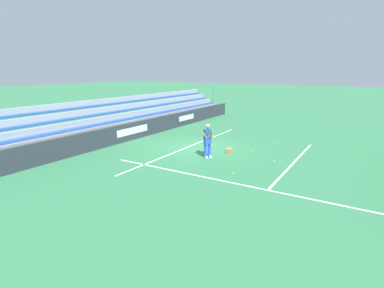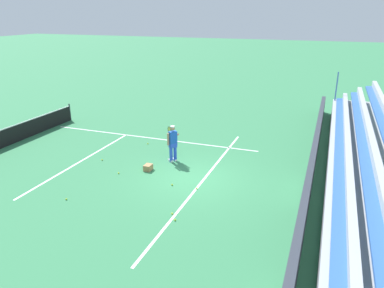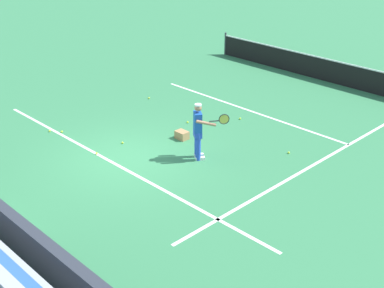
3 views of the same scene
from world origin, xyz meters
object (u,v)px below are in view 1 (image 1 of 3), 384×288
(tennis_ball_far_right, at_px, (215,137))
(tennis_ball_toward_net, at_px, (212,145))
(tennis_player, at_px, (208,140))
(tennis_ball_stray_back, at_px, (252,152))
(ball_box_cardboard, at_px, (229,151))
(tennis_ball_far_left, at_px, (197,143))
(tennis_ball_near_player, at_px, (274,161))
(tennis_ball_midcourt, at_px, (214,135))
(tennis_ball_by_box, at_px, (233,173))
(tennis_ball_on_baseline, at_px, (277,143))

(tennis_ball_far_right, bearing_deg, tennis_ball_toward_net, 23.47)
(tennis_player, relative_size, tennis_ball_stray_back, 25.98)
(tennis_player, xyz_separation_m, ball_box_cardboard, (-1.35, 0.61, -0.76))
(tennis_ball_stray_back, height_order, tennis_ball_far_right, same)
(tennis_ball_toward_net, height_order, tennis_ball_far_right, same)
(tennis_ball_toward_net, height_order, tennis_ball_far_left, same)
(tennis_ball_near_player, xyz_separation_m, tennis_ball_midcourt, (-3.71, -5.27, 0.00))
(tennis_ball_toward_net, distance_m, tennis_ball_by_box, 5.15)
(tennis_ball_near_player, bearing_deg, tennis_ball_toward_net, -107.45)
(tennis_player, distance_m, tennis_ball_by_box, 2.88)
(tennis_player, distance_m, tennis_ball_near_player, 3.43)
(tennis_ball_on_baseline, xyz_separation_m, tennis_ball_midcourt, (0.07, -4.34, 0.00))
(ball_box_cardboard, distance_m, tennis_ball_stray_back, 1.29)
(ball_box_cardboard, bearing_deg, tennis_ball_far_right, -141.31)
(tennis_player, height_order, ball_box_cardboard, tennis_player)
(tennis_ball_toward_net, height_order, tennis_ball_by_box, same)
(tennis_ball_far_left, bearing_deg, tennis_ball_on_baseline, 120.99)
(tennis_ball_near_player, bearing_deg, tennis_ball_on_baseline, -166.13)
(ball_box_cardboard, height_order, tennis_ball_far_left, ball_box_cardboard)
(tennis_player, height_order, tennis_ball_far_left, tennis_player)
(tennis_ball_far_left, distance_m, tennis_ball_by_box, 5.79)
(tennis_ball_far_left, bearing_deg, tennis_ball_midcourt, -176.95)
(tennis_ball_on_baseline, distance_m, tennis_ball_far_right, 4.11)
(tennis_ball_midcourt, bearing_deg, tennis_ball_on_baseline, 90.94)
(tennis_ball_on_baseline, height_order, tennis_ball_midcourt, same)
(tennis_ball_toward_net, bearing_deg, tennis_ball_on_baseline, 127.87)
(tennis_ball_by_box, height_order, tennis_ball_stray_back, same)
(tennis_ball_near_player, bearing_deg, tennis_ball_far_left, -103.64)
(ball_box_cardboard, height_order, tennis_ball_by_box, ball_box_cardboard)
(tennis_ball_midcourt, bearing_deg, tennis_ball_near_player, 54.91)
(tennis_player, height_order, tennis_ball_toward_net, tennis_player)
(ball_box_cardboard, xyz_separation_m, tennis_ball_midcourt, (-3.44, -2.74, -0.10))
(tennis_ball_near_player, relative_size, tennis_ball_midcourt, 1.00)
(tennis_ball_toward_net, bearing_deg, tennis_player, 22.39)
(tennis_ball_far_left, xyz_separation_m, tennis_ball_near_player, (1.25, 5.14, 0.00))
(tennis_ball_toward_net, relative_size, tennis_ball_far_right, 1.00)
(tennis_ball_toward_net, xyz_separation_m, tennis_ball_far_left, (0.05, -1.02, 0.00))
(tennis_ball_near_player, bearing_deg, tennis_player, -70.87)
(tennis_ball_toward_net, relative_size, tennis_ball_far_left, 1.00)
(tennis_player, bearing_deg, ball_box_cardboard, 155.86)
(tennis_ball_far_left, relative_size, tennis_ball_by_box, 1.00)
(tennis_ball_toward_net, relative_size, tennis_ball_midcourt, 1.00)
(tennis_ball_near_player, distance_m, tennis_ball_far_right, 6.04)
(tennis_ball_toward_net, xyz_separation_m, tennis_ball_stray_back, (0.25, 2.60, 0.00))
(ball_box_cardboard, height_order, tennis_ball_toward_net, ball_box_cardboard)
(tennis_ball_stray_back, bearing_deg, tennis_ball_far_right, -123.45)
(ball_box_cardboard, bearing_deg, tennis_ball_on_baseline, 155.49)
(tennis_ball_on_baseline, bearing_deg, tennis_ball_near_player, 13.87)
(tennis_ball_by_box, distance_m, tennis_ball_far_right, 7.35)
(ball_box_cardboard, distance_m, tennis_ball_by_box, 3.42)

